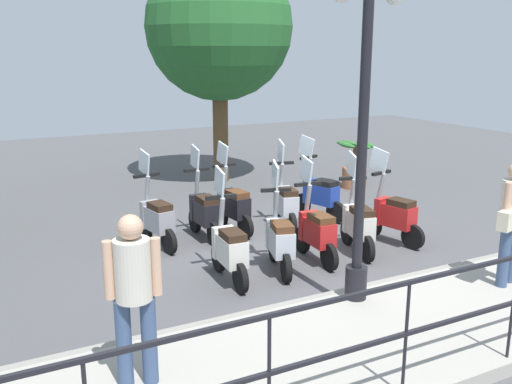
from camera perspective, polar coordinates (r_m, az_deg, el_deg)
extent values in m
plane|color=#4C4C4F|center=(9.31, 3.32, -5.30)|extent=(28.00, 28.00, 0.00)
cube|color=#A39E93|center=(6.94, 17.22, -12.30)|extent=(2.20, 20.00, 0.15)
cube|color=gray|center=(7.64, 11.67, -9.43)|extent=(0.10, 20.00, 0.15)
cylinder|color=black|center=(5.20, 14.74, -14.06)|extent=(0.03, 0.03, 1.05)
cylinder|color=black|center=(4.51, 1.32, -18.25)|extent=(0.03, 0.03, 1.05)
cylinder|color=black|center=(7.07, 9.96, -8.89)|extent=(0.26, 0.26, 0.40)
cylinder|color=black|center=(6.60, 10.60, 5.21)|extent=(0.12, 0.12, 3.89)
cylinder|color=#384C70|center=(8.06, 24.20, -5.46)|extent=(0.14, 0.14, 0.82)
cylinder|color=#384C70|center=(7.87, 23.57, -5.86)|extent=(0.14, 0.14, 0.82)
cylinder|color=tan|center=(7.59, 23.81, -1.05)|extent=(0.09, 0.09, 0.52)
cube|color=beige|center=(7.57, 23.83, -2.59)|extent=(0.21, 0.31, 0.24)
cylinder|color=#384C70|center=(5.34, -13.06, -14.53)|extent=(0.14, 0.14, 0.82)
cylinder|color=#384C70|center=(5.34, -10.63, -14.42)|extent=(0.14, 0.14, 0.82)
cylinder|color=beige|center=(5.05, -12.23, -7.63)|extent=(0.39, 0.39, 0.55)
sphere|color=tan|center=(4.92, -12.47, -3.46)|extent=(0.22, 0.22, 0.22)
cylinder|color=tan|center=(5.05, -14.53, -7.58)|extent=(0.09, 0.09, 0.52)
cylinder|color=tan|center=(5.05, -9.96, -7.35)|extent=(0.09, 0.09, 0.52)
cylinder|color=brown|center=(13.62, -3.56, 5.95)|extent=(0.36, 0.36, 2.33)
sphere|color=#235B28|center=(13.49, -3.72, 16.19)|extent=(3.35, 3.35, 3.35)
cylinder|color=#9E5B3D|center=(13.24, 9.79, 1.40)|extent=(0.56, 0.56, 0.45)
cylinder|color=brown|center=(13.15, 9.87, 3.42)|extent=(0.10, 0.10, 0.50)
ellipsoid|color=#2D6B2D|center=(13.29, 9.28, 4.87)|extent=(0.56, 0.16, 0.10)
ellipsoid|color=#2D6B2D|center=(12.90, 10.60, 4.54)|extent=(0.56, 0.16, 0.10)
ellipsoid|color=#2D6B2D|center=(12.95, 9.04, 4.64)|extent=(0.56, 0.16, 0.10)
ellipsoid|color=#2D6B2D|center=(13.25, 10.79, 4.78)|extent=(0.56, 0.16, 0.10)
ellipsoid|color=#2D6B2D|center=(13.13, 8.83, 4.78)|extent=(0.56, 0.16, 0.10)
ellipsoid|color=#2D6B2D|center=(13.06, 11.04, 4.64)|extent=(0.56, 0.16, 0.10)
cylinder|color=black|center=(9.84, 11.45, -3.26)|extent=(0.41, 0.17, 0.40)
cylinder|color=black|center=(9.37, 15.42, -4.37)|extent=(0.41, 0.17, 0.40)
cube|color=#B21E1E|center=(9.47, 13.89, -2.31)|extent=(0.65, 0.41, 0.36)
cube|color=#B21E1E|center=(9.63, 12.51, -1.83)|extent=(0.18, 0.32, 0.44)
cube|color=black|center=(9.37, 14.32, -1.05)|extent=(0.45, 0.34, 0.10)
cylinder|color=gray|center=(9.58, 12.34, 0.28)|extent=(0.19, 0.11, 0.55)
cube|color=black|center=(9.52, 12.43, 1.89)|extent=(0.16, 0.44, 0.05)
cube|color=silver|center=(9.51, 12.20, 3.13)|extent=(0.38, 0.11, 0.42)
cylinder|color=black|center=(9.40, 9.09, -3.97)|extent=(0.41, 0.18, 0.40)
cylinder|color=black|center=(8.68, 11.08, -5.61)|extent=(0.41, 0.18, 0.40)
cube|color=beige|center=(8.88, 10.33, -3.22)|extent=(0.65, 0.43, 0.36)
cube|color=beige|center=(9.13, 9.64, -2.58)|extent=(0.19, 0.32, 0.44)
cube|color=black|center=(8.75, 10.57, -1.91)|extent=(0.45, 0.35, 0.10)
cylinder|color=gray|center=(9.09, 9.59, -0.33)|extent=(0.19, 0.11, 0.55)
cube|color=black|center=(9.02, 9.66, 1.36)|extent=(0.17, 0.44, 0.05)
cube|color=silver|center=(9.04, 9.57, 2.68)|extent=(0.38, 0.13, 0.42)
cylinder|color=black|center=(8.94, 4.62, -4.79)|extent=(0.40, 0.11, 0.40)
cylinder|color=black|center=(8.26, 7.33, -6.48)|extent=(0.40, 0.11, 0.40)
cube|color=#B21E1E|center=(8.44, 6.25, -3.99)|extent=(0.62, 0.32, 0.36)
cube|color=#B21E1E|center=(8.67, 5.31, -3.33)|extent=(0.14, 0.31, 0.44)
cube|color=#4C2D19|center=(8.31, 6.53, -2.62)|extent=(0.42, 0.29, 0.10)
cylinder|color=gray|center=(8.62, 5.18, -0.97)|extent=(0.19, 0.08, 0.55)
cube|color=black|center=(8.56, 5.22, 0.81)|extent=(0.09, 0.44, 0.05)
cube|color=silver|center=(8.56, 5.05, 2.20)|extent=(0.39, 0.06, 0.42)
cylinder|color=black|center=(8.57, 1.75, -5.60)|extent=(0.41, 0.19, 0.40)
cylinder|color=black|center=(7.81, 3.04, -7.61)|extent=(0.41, 0.19, 0.40)
cube|color=#B7BCC6|center=(8.02, 2.51, -4.90)|extent=(0.66, 0.44, 0.36)
cube|color=#B7BCC6|center=(8.28, 2.07, -4.12)|extent=(0.20, 0.32, 0.44)
cube|color=#4C2D19|center=(7.88, 2.65, -3.48)|extent=(0.46, 0.37, 0.10)
cylinder|color=gray|center=(8.23, 2.00, -1.65)|extent=(0.20, 0.12, 0.55)
cube|color=black|center=(8.16, 2.02, 0.21)|extent=(0.19, 0.44, 0.05)
cube|color=silver|center=(8.17, 1.94, 1.67)|extent=(0.38, 0.14, 0.42)
cylinder|color=black|center=(8.20, -3.77, -6.55)|extent=(0.40, 0.11, 0.40)
cylinder|color=black|center=(7.48, -1.57, -8.62)|extent=(0.40, 0.11, 0.40)
cube|color=beige|center=(7.66, -2.52, -5.81)|extent=(0.62, 0.32, 0.36)
cube|color=beige|center=(7.91, -3.29, -5.01)|extent=(0.14, 0.31, 0.44)
cube|color=black|center=(7.53, -2.35, -4.33)|extent=(0.42, 0.29, 0.10)
cylinder|color=gray|center=(7.86, -3.48, -2.43)|extent=(0.19, 0.08, 0.55)
cube|color=black|center=(7.78, -3.50, -0.49)|extent=(0.09, 0.44, 0.05)
cube|color=silver|center=(7.79, -3.68, 1.03)|extent=(0.39, 0.06, 0.42)
cylinder|color=black|center=(10.99, 4.58, -1.19)|extent=(0.41, 0.19, 0.40)
cylinder|color=black|center=(10.48, 8.00, -2.04)|extent=(0.41, 0.19, 0.40)
cube|color=navy|center=(10.61, 6.64, -0.23)|extent=(0.66, 0.44, 0.36)
cube|color=navy|center=(10.78, 5.45, 0.14)|extent=(0.20, 0.32, 0.44)
cube|color=black|center=(10.51, 6.98, 0.91)|extent=(0.46, 0.37, 0.10)
cylinder|color=gray|center=(10.74, 5.25, 2.03)|extent=(0.20, 0.12, 0.55)
cube|color=black|center=(10.68, 5.29, 3.48)|extent=(0.19, 0.44, 0.05)
cube|color=silver|center=(10.69, 5.06, 4.57)|extent=(0.38, 0.14, 0.42)
cylinder|color=black|center=(10.46, 2.30, -1.94)|extent=(0.41, 0.18, 0.40)
cylinder|color=black|center=(9.69, 3.60, -3.26)|extent=(0.41, 0.18, 0.40)
cube|color=#B7BCC6|center=(9.92, 3.08, -1.17)|extent=(0.65, 0.42, 0.36)
cube|color=#B7BCC6|center=(10.18, 2.63, -0.64)|extent=(0.19, 0.32, 0.44)
cube|color=black|center=(9.80, 3.21, 0.03)|extent=(0.45, 0.35, 0.10)
cylinder|color=gray|center=(10.16, 2.56, 1.38)|extent=(0.19, 0.11, 0.55)
cube|color=black|center=(10.10, 2.58, 2.90)|extent=(0.17, 0.44, 0.05)
cube|color=silver|center=(10.12, 2.50, 4.08)|extent=(0.38, 0.12, 0.42)
cylinder|color=black|center=(10.25, -3.54, -2.29)|extent=(0.41, 0.12, 0.40)
cylinder|color=black|center=(9.57, -1.06, -3.47)|extent=(0.41, 0.12, 0.40)
cube|color=black|center=(9.76, -2.10, -1.41)|extent=(0.63, 0.34, 0.36)
cube|color=black|center=(9.99, -2.97, -0.93)|extent=(0.15, 0.31, 0.44)
cube|color=#4C2D19|center=(9.64, -1.90, -0.19)|extent=(0.42, 0.30, 0.10)
cylinder|color=gray|center=(9.96, -3.17, 1.12)|extent=(0.19, 0.09, 0.55)
cube|color=black|center=(9.90, -3.19, 2.67)|extent=(0.10, 0.44, 0.05)
cube|color=silver|center=(9.92, -3.38, 3.86)|extent=(0.39, 0.07, 0.42)
cylinder|color=black|center=(9.94, -6.15, -2.87)|extent=(0.40, 0.08, 0.40)
cylinder|color=black|center=(9.21, -4.25, -4.21)|extent=(0.40, 0.08, 0.40)
cube|color=black|center=(9.42, -5.08, -2.03)|extent=(0.60, 0.28, 0.36)
cube|color=black|center=(9.67, -5.74, -1.49)|extent=(0.12, 0.30, 0.44)
cube|color=black|center=(9.30, -4.94, -0.78)|extent=(0.40, 0.26, 0.10)
cylinder|color=gray|center=(9.64, -5.92, 0.63)|extent=(0.18, 0.07, 0.55)
cube|color=black|center=(9.58, -5.96, 2.23)|extent=(0.06, 0.44, 0.05)
cube|color=silver|center=(9.59, -6.13, 3.46)|extent=(0.39, 0.03, 0.42)
cylinder|color=black|center=(9.64, -11.05, -3.60)|extent=(0.41, 0.14, 0.40)
cylinder|color=black|center=(8.94, -8.70, -4.92)|extent=(0.41, 0.14, 0.40)
cube|color=gray|center=(9.13, -9.75, -2.70)|extent=(0.64, 0.37, 0.36)
cube|color=gray|center=(9.38, -10.57, -2.17)|extent=(0.17, 0.32, 0.44)
cube|color=black|center=(9.01, -9.60, -1.41)|extent=(0.44, 0.32, 0.10)
cylinder|color=gray|center=(9.34, -10.83, 0.01)|extent=(0.19, 0.10, 0.55)
cube|color=black|center=(9.28, -10.91, 1.66)|extent=(0.13, 0.44, 0.05)
cube|color=silver|center=(9.29, -11.13, 2.92)|extent=(0.39, 0.09, 0.42)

